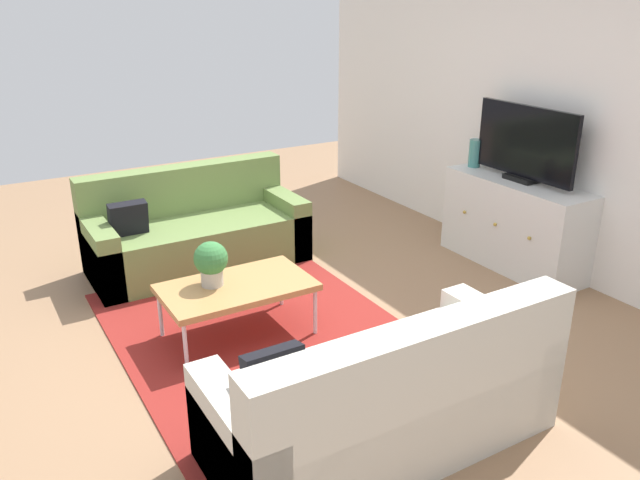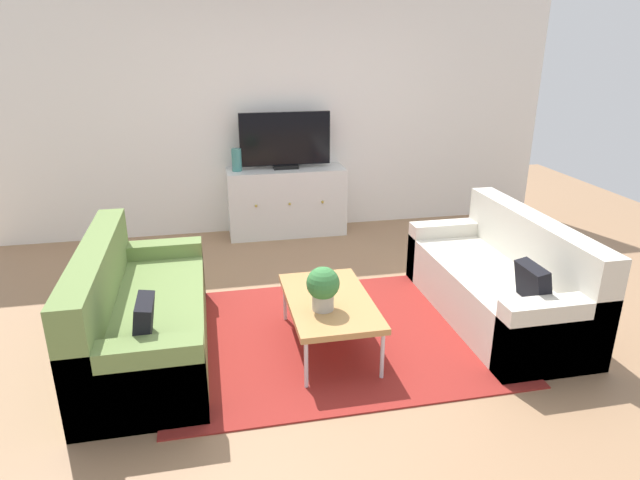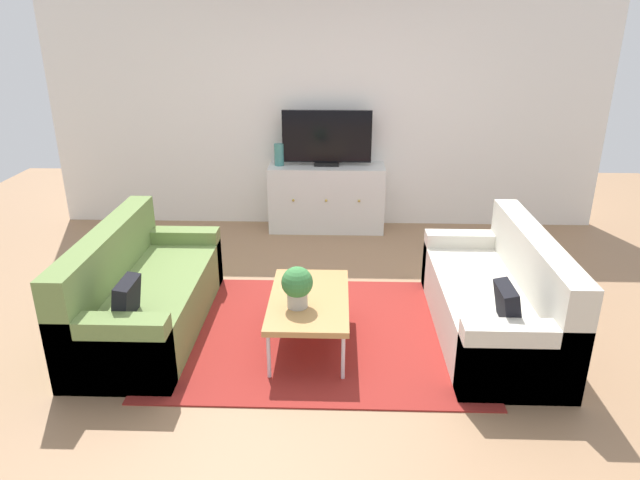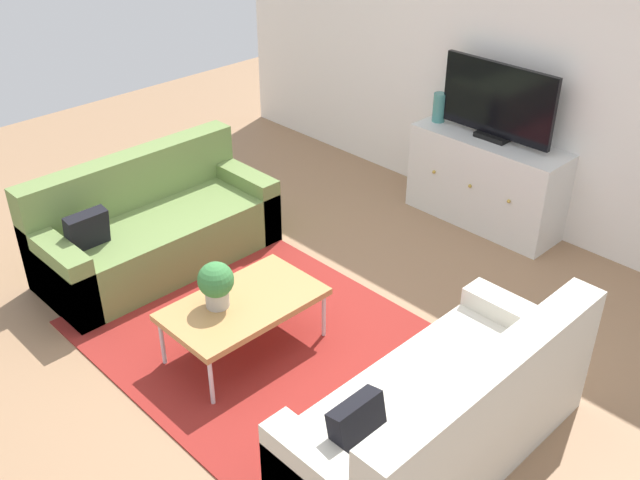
% 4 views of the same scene
% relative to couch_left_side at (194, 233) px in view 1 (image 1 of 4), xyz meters
% --- Properties ---
extents(ground_plane, '(10.00, 10.00, 0.00)m').
position_rel_couch_left_side_xyz_m(ground_plane, '(1.43, 0.10, -0.28)').
color(ground_plane, '#997251').
extents(wall_back, '(6.40, 0.12, 2.70)m').
position_rel_couch_left_side_xyz_m(wall_back, '(1.43, 2.65, 1.07)').
color(wall_back, white).
rests_on(wall_back, ground_plane).
extents(area_rug, '(2.50, 1.90, 0.01)m').
position_rel_couch_left_side_xyz_m(area_rug, '(1.43, -0.05, -0.28)').
color(area_rug, maroon).
rests_on(area_rug, ground_plane).
extents(couch_left_side, '(0.80, 1.83, 0.84)m').
position_rel_couch_left_side_xyz_m(couch_left_side, '(0.00, 0.00, 0.00)').
color(couch_left_side, olive).
rests_on(couch_left_side, ground_plane).
extents(couch_right_side, '(0.80, 1.83, 0.84)m').
position_rel_couch_left_side_xyz_m(couch_right_side, '(2.87, 0.00, 0.00)').
color(couch_right_side, beige).
rests_on(couch_right_side, ground_plane).
extents(coffee_table, '(0.60, 1.02, 0.40)m').
position_rel_couch_left_side_xyz_m(coffee_table, '(1.37, -0.19, 0.08)').
color(coffee_table, '#B7844C').
rests_on(coffee_table, ground_plane).
extents(potted_plant, '(0.23, 0.23, 0.31)m').
position_rel_couch_left_side_xyz_m(potted_plant, '(1.29, -0.33, 0.28)').
color(potted_plant, '#B7B2A8').
rests_on(potted_plant, coffee_table).
extents(tv_console, '(1.33, 0.47, 0.77)m').
position_rel_couch_left_side_xyz_m(tv_console, '(1.45, 2.37, 0.10)').
color(tv_console, silver).
rests_on(tv_console, ground_plane).
extents(flat_screen_tv, '(1.01, 0.16, 0.63)m').
position_rel_couch_left_side_xyz_m(flat_screen_tv, '(1.45, 2.39, 0.80)').
color(flat_screen_tv, black).
rests_on(flat_screen_tv, tv_console).
extents(glass_vase, '(0.11, 0.11, 0.25)m').
position_rel_couch_left_side_xyz_m(glass_vase, '(0.90, 2.37, 0.61)').
color(glass_vase, teal).
rests_on(glass_vase, tv_console).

